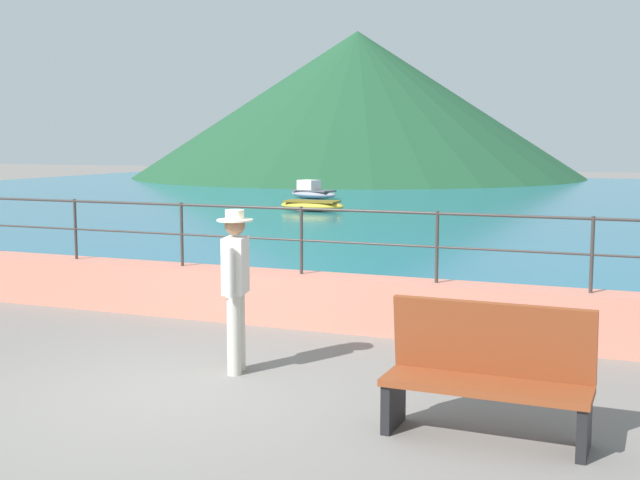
% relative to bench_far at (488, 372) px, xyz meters
% --- Properties ---
extents(ground_plane, '(120.00, 120.00, 0.00)m').
position_rel_bench_far_xyz_m(ground_plane, '(-3.09, 0.05, -0.56)').
color(ground_plane, slate).
extents(promenade_wall, '(20.00, 0.56, 0.70)m').
position_rel_bench_far_xyz_m(promenade_wall, '(-3.09, 3.25, -0.21)').
color(promenade_wall, tan).
rests_on(promenade_wall, ground).
extents(railing, '(18.44, 0.04, 0.90)m').
position_rel_bench_far_xyz_m(railing, '(-3.09, 3.25, 0.76)').
color(railing, '#383330').
rests_on(railing, promenade_wall).
extents(lake_water, '(64.00, 44.32, 0.06)m').
position_rel_bench_far_xyz_m(lake_water, '(-3.09, 25.89, -0.53)').
color(lake_water, '#236B89').
rests_on(lake_water, ground).
extents(hill_main, '(29.45, 29.45, 9.50)m').
position_rel_bench_far_xyz_m(hill_main, '(-16.94, 44.78, 4.19)').
color(hill_main, '#1E4C2D').
rests_on(hill_main, ground).
extents(bench_far, '(1.71, 0.59, 1.13)m').
position_rel_bench_far_xyz_m(bench_far, '(0.00, 0.00, 0.00)').
color(bench_far, brown).
rests_on(bench_far, ground).
extents(person_walking, '(0.38, 0.56, 1.75)m').
position_rel_bench_far_xyz_m(person_walking, '(-2.85, 0.92, 0.42)').
color(person_walking, beige).
rests_on(person_walking, ground).
extents(boat_0, '(2.31, 0.93, 0.36)m').
position_rel_bench_far_xyz_m(boat_0, '(-9.50, 19.09, -0.30)').
color(boat_0, gold).
rests_on(boat_0, lake_water).
extents(boat_2, '(2.47, 1.60, 0.76)m').
position_rel_bench_far_xyz_m(boat_2, '(-11.79, 24.66, -0.23)').
color(boat_2, gray).
rests_on(boat_2, lake_water).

